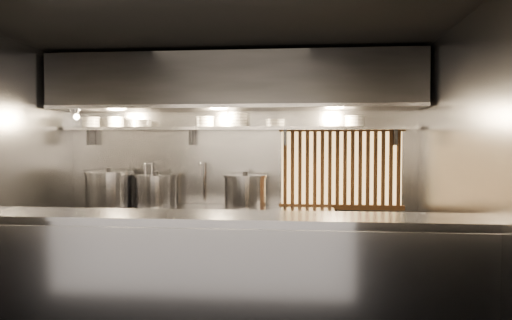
% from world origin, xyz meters
% --- Properties ---
extents(floor, '(4.50, 4.50, 0.00)m').
position_xyz_m(floor, '(0.00, 0.00, 0.00)').
color(floor, black).
rests_on(floor, ground).
extents(ceiling, '(4.50, 4.50, 0.00)m').
position_xyz_m(ceiling, '(0.00, 0.00, 2.80)').
color(ceiling, black).
rests_on(ceiling, wall_back).
extents(wall_back, '(4.50, 0.00, 4.50)m').
position_xyz_m(wall_back, '(0.00, 1.50, 1.40)').
color(wall_back, gray).
rests_on(wall_back, floor).
extents(wall_left, '(0.00, 3.00, 3.00)m').
position_xyz_m(wall_left, '(-2.25, 0.00, 1.40)').
color(wall_left, gray).
rests_on(wall_left, floor).
extents(wall_right, '(0.00, 3.00, 3.00)m').
position_xyz_m(wall_right, '(2.25, 0.00, 1.40)').
color(wall_right, gray).
rests_on(wall_right, floor).
extents(serving_counter, '(4.50, 0.56, 1.13)m').
position_xyz_m(serving_counter, '(0.00, -0.96, 0.57)').
color(serving_counter, '#99999E').
rests_on(serving_counter, floor).
extents(cooking_bench, '(3.00, 0.70, 0.90)m').
position_xyz_m(cooking_bench, '(-0.30, 1.13, 0.45)').
color(cooking_bench, '#99999E').
rests_on(cooking_bench, floor).
extents(bowl_shelf, '(4.40, 0.34, 0.04)m').
position_xyz_m(bowl_shelf, '(0.00, 1.32, 1.88)').
color(bowl_shelf, '#99999E').
rests_on(bowl_shelf, wall_back).
extents(exhaust_hood, '(4.40, 0.81, 0.65)m').
position_xyz_m(exhaust_hood, '(0.00, 1.10, 2.42)').
color(exhaust_hood, '#2D2D30').
rests_on(exhaust_hood, ceiling).
extents(wood_screen, '(1.56, 0.09, 1.04)m').
position_xyz_m(wood_screen, '(1.30, 1.45, 1.38)').
color(wood_screen, '#FFC972').
rests_on(wood_screen, wall_back).
extents(faucet_left, '(0.04, 0.30, 0.50)m').
position_xyz_m(faucet_left, '(-1.15, 1.37, 1.31)').
color(faucet_left, silver).
rests_on(faucet_left, wall_back).
extents(faucet_right, '(0.04, 0.30, 0.50)m').
position_xyz_m(faucet_right, '(-0.45, 1.37, 1.31)').
color(faucet_right, silver).
rests_on(faucet_right, wall_back).
extents(heat_lamp, '(0.25, 0.35, 0.20)m').
position_xyz_m(heat_lamp, '(-1.90, 0.85, 2.07)').
color(heat_lamp, '#99999E').
rests_on(heat_lamp, exhaust_hood).
extents(pendant_bulb, '(0.09, 0.09, 0.19)m').
position_xyz_m(pendant_bulb, '(-0.10, 1.20, 1.96)').
color(pendant_bulb, '#2D2D30').
rests_on(pendant_bulb, exhaust_hood).
extents(stock_pot_left, '(0.57, 0.57, 0.44)m').
position_xyz_m(stock_pot_left, '(-1.01, 1.18, 1.10)').
color(stock_pot_left, '#99999E').
rests_on(stock_pot_left, cooking_bench).
extents(stock_pot_mid, '(0.74, 0.74, 0.48)m').
position_xyz_m(stock_pot_mid, '(-1.59, 1.11, 1.12)').
color(stock_pot_mid, '#99999E').
rests_on(stock_pot_mid, cooking_bench).
extents(stock_pot_right, '(0.60, 0.60, 0.45)m').
position_xyz_m(stock_pot_right, '(0.12, 1.18, 1.10)').
color(stock_pot_right, '#99999E').
rests_on(stock_pot_right, cooking_bench).
extents(bowl_stack_0, '(0.24, 0.24, 0.13)m').
position_xyz_m(bowl_stack_0, '(-1.91, 1.32, 1.97)').
color(bowl_stack_0, white).
rests_on(bowl_stack_0, bowl_shelf).
extents(bowl_stack_1, '(0.22, 0.22, 0.13)m').
position_xyz_m(bowl_stack_1, '(-1.58, 1.32, 1.97)').
color(bowl_stack_1, white).
rests_on(bowl_stack_1, bowl_shelf).
extents(bowl_stack_2, '(0.22, 0.22, 0.09)m').
position_xyz_m(bowl_stack_2, '(-1.22, 1.32, 1.95)').
color(bowl_stack_2, white).
rests_on(bowl_stack_2, bowl_shelf).
extents(bowl_stack_3, '(0.23, 0.23, 0.13)m').
position_xyz_m(bowl_stack_3, '(-0.41, 1.32, 1.97)').
color(bowl_stack_3, white).
rests_on(bowl_stack_3, bowl_shelf).
extents(bowl_stack_4, '(0.23, 0.23, 0.17)m').
position_xyz_m(bowl_stack_4, '(0.02, 1.32, 1.98)').
color(bowl_stack_4, white).
rests_on(bowl_stack_4, bowl_shelf).
extents(bowl_stack_5, '(0.24, 0.24, 0.09)m').
position_xyz_m(bowl_stack_5, '(0.48, 1.32, 1.95)').
color(bowl_stack_5, white).
rests_on(bowl_stack_5, bowl_shelf).
extents(bowl_stack_6, '(0.24, 0.24, 0.13)m').
position_xyz_m(bowl_stack_6, '(1.45, 1.32, 1.97)').
color(bowl_stack_6, white).
rests_on(bowl_stack_6, bowl_shelf).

